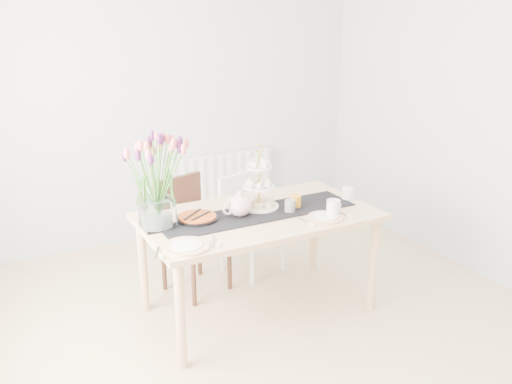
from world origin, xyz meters
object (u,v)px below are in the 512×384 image
mug_grey (290,206)px  chair_brown (188,226)px  cake_stand (259,192)px  mug_white (333,208)px  mug_orange (296,201)px  plate_right (325,217)px  plate_left (186,246)px  dining_table (258,224)px  teapot (240,206)px  tart_tin (197,218)px  chair_white (246,216)px  tulip_vase (155,168)px  radiator (216,184)px  cream_jug (348,194)px

mug_grey → chair_brown: bearing=107.4°
cake_stand → mug_white: 0.53m
mug_orange → plate_right: bearing=-130.0°
plate_left → dining_table: bearing=24.6°
dining_table → teapot: bearing=176.0°
tart_tin → mug_white: mug_white is taller
teapot → mug_white: 0.64m
chair_white → tulip_vase: (-0.93, -0.58, 0.68)m
tart_tin → plate_left: tart_tin is taller
tulip_vase → chair_brown: bearing=51.7°
dining_table → mug_white: size_ratio=14.58×
tulip_vase → plate_right: bearing=-19.6°
radiator → tart_tin: 1.79m
mug_orange → mug_white: bearing=-113.9°
cake_stand → teapot: 0.22m
chair_white → cake_stand: 0.72m
plate_right → mug_orange: bearing=103.3°
cream_jug → dining_table: bearing=153.5°
mug_orange → cake_stand: bearing=102.0°
mug_grey → mug_orange: (0.09, 0.07, 0.00)m
cake_stand → cream_jug: bearing=-11.8°
dining_table → cream_jug: 0.74m
chair_brown → tulip_vase: 0.89m
radiator → tart_tin: bearing=-117.8°
mug_orange → tart_tin: bearing=119.5°
teapot → tart_tin: bearing=155.3°
cream_jug → mug_white: mug_white is taller
radiator → teapot: teapot is taller
mug_white → mug_grey: bearing=127.0°
tart_tin → mug_white: bearing=-21.9°
teapot → mug_orange: (0.43, -0.02, -0.04)m
chair_white → tulip_vase: tulip_vase is taller
chair_white → plate_left: 1.34m
cake_stand → mug_orange: cake_stand is taller
dining_table → cake_stand: size_ratio=3.87×
cake_stand → mug_grey: cake_stand is taller
plate_left → mug_grey: bearing=14.4°
chair_white → tulip_vase: size_ratio=1.13×
mug_orange → plate_right: (0.07, -0.28, -0.04)m
mug_grey → teapot: bearing=145.7°
chair_white → mug_white: size_ratio=7.36×
teapot → plate_left: (-0.51, -0.30, -0.07)m
dining_table → mug_orange: 0.32m
chair_white → plate_right: 1.00m
tulip_vase → cake_stand: tulip_vase is taller
plate_right → mug_grey: bearing=126.1°
dining_table → plate_right: 0.47m
dining_table → cream_jug: (0.73, -0.04, 0.12)m
mug_orange → plate_left: mug_orange is taller
cream_jug → plate_right: (-0.37, -0.25, -0.04)m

